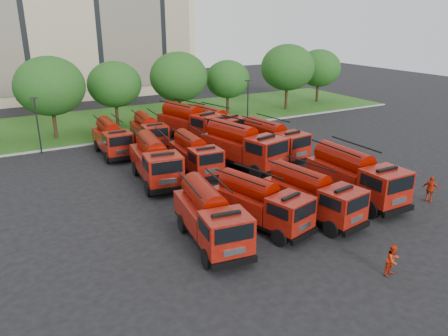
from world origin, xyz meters
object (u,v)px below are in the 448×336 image
object	(u,v)px
fire_truck_8	(112,138)
fire_truck_9	(149,131)
fire_truck_1	(261,203)
fire_truck_2	(312,195)
fire_truck_6	(242,146)
firefighter_3	(377,189)
firefighter_5	(324,163)
firefighter_0	(338,212)
fire_truck_11	(216,124)
firefighter_4	(187,200)
fire_truck_0	(210,216)
fire_truck_4	(155,160)
firefighter_1	(391,275)
firefighter_2	(428,202)
fire_truck_7	(273,140)
fire_truck_3	(355,176)
fire_truck_10	(190,123)
fire_truck_5	(195,154)

from	to	relation	value
fire_truck_8	fire_truck_9	size ratio (longest dim) A/B	1.02
fire_truck_1	fire_truck_2	size ratio (longest dim) A/B	0.99
fire_truck_1	fire_truck_6	size ratio (longest dim) A/B	0.83
firefighter_3	firefighter_5	world-z (taller)	firefighter_3
firefighter_0	firefighter_5	distance (m)	9.88
fire_truck_11	firefighter_4	world-z (taller)	fire_truck_11
fire_truck_0	fire_truck_11	size ratio (longest dim) A/B	0.97
fire_truck_4	firefighter_1	size ratio (longest dim) A/B	4.63
fire_truck_0	firefighter_4	distance (m)	6.15
firefighter_2	fire_truck_7	bearing A→B (deg)	-10.05
fire_truck_11	firefighter_0	xyz separation A→B (m)	(-1.39, -19.05, -1.58)
fire_truck_3	firefighter_0	world-z (taller)	fire_truck_3
fire_truck_7	fire_truck_10	xyz separation A→B (m)	(-3.82, 8.79, 0.16)
firefighter_5	fire_truck_3	bearing A→B (deg)	52.59
fire_truck_6	fire_truck_9	bearing A→B (deg)	101.56
fire_truck_1	firefighter_2	world-z (taller)	fire_truck_1
fire_truck_1	fire_truck_8	bearing A→B (deg)	86.61
fire_truck_1	fire_truck_4	size ratio (longest dim) A/B	0.91
fire_truck_8	firefighter_4	xyz separation A→B (m)	(1.46, -12.71, -1.50)
fire_truck_0	firefighter_5	distance (m)	16.50
fire_truck_4	firefighter_0	distance (m)	13.70
fire_truck_5	firefighter_1	distance (m)	18.00
fire_truck_0	fire_truck_11	xyz separation A→B (m)	(10.24, 18.41, 0.02)
fire_truck_11	firefighter_5	bearing A→B (deg)	-81.84
fire_truck_10	fire_truck_0	bearing A→B (deg)	-127.42
fire_truck_11	firefighter_1	bearing A→B (deg)	-112.93
fire_truck_5	fire_truck_11	size ratio (longest dim) A/B	0.91
fire_truck_1	firefighter_4	size ratio (longest dim) A/B	3.72
fire_truck_5	firefighter_4	xyz separation A→B (m)	(-2.96, -4.86, -1.49)
firefighter_2	firefighter_5	world-z (taller)	firefighter_2
fire_truck_11	firefighter_4	xyz separation A→B (m)	(-9.01, -12.60, -1.58)
fire_truck_11	firefighter_2	size ratio (longest dim) A/B	3.94
firefighter_5	firefighter_4	bearing A→B (deg)	-3.85
firefighter_1	firefighter_2	world-z (taller)	firefighter_2
fire_truck_9	fire_truck_11	world-z (taller)	fire_truck_11
fire_truck_1	fire_truck_3	xyz separation A→B (m)	(7.72, 0.20, 0.23)
fire_truck_3	fire_truck_10	world-z (taller)	fire_truck_10
fire_truck_6	firefighter_4	xyz separation A→B (m)	(-6.86, -4.08, -1.79)
fire_truck_11	firefighter_2	xyz separation A→B (m)	(5.08, -20.75, -1.58)
fire_truck_3	fire_truck_8	bearing A→B (deg)	122.35
firefighter_0	firefighter_4	world-z (taller)	firefighter_4
fire_truck_0	fire_truck_6	xyz separation A→B (m)	(8.09, 9.90, 0.23)
firefighter_3	fire_truck_5	bearing A→B (deg)	-53.53
fire_truck_6	fire_truck_0	bearing A→B (deg)	-142.11
fire_truck_9	firefighter_1	bearing A→B (deg)	-81.05
fire_truck_6	firefighter_3	distance (m)	10.89
fire_truck_1	firefighter_4	bearing A→B (deg)	97.10
fire_truck_8	fire_truck_10	size ratio (longest dim) A/B	0.81
fire_truck_6	firefighter_4	bearing A→B (deg)	-162.10
fire_truck_1	firefighter_2	distance (m)	12.24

